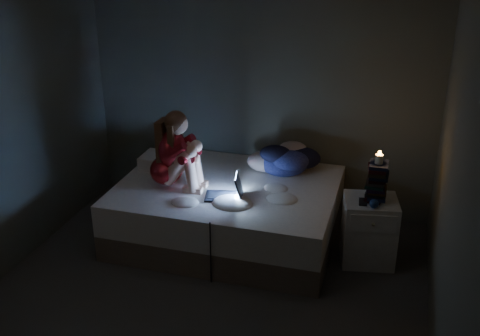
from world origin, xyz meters
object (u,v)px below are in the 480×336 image
at_px(candle, 379,161).
at_px(phone, 362,201).
at_px(bed, 228,211).
at_px(laptop, 223,186).
at_px(nightstand, 369,231).
at_px(woman, 165,148).

distance_m(candle, phone, 0.39).
height_order(bed, laptop, laptop).
relative_size(candle, phone, 0.57).
height_order(nightstand, candle, candle).
bearing_deg(phone, woman, -172.44).
bearing_deg(candle, nightstand, -140.20).
distance_m(bed, nightstand, 1.35).
bearing_deg(nightstand, laptop, 178.72).
relative_size(bed, laptop, 6.12).
xyz_separation_m(laptop, nightstand, (1.31, 0.22, -0.37)).
bearing_deg(bed, phone, -4.98).
xyz_separation_m(woman, nightstand, (1.90, 0.12, -0.63)).
height_order(bed, candle, candle).
bearing_deg(nightstand, woman, 172.93).
bearing_deg(phone, laptop, -166.99).
xyz_separation_m(nightstand, phone, (-0.08, -0.06, 0.32)).
bearing_deg(candle, laptop, -169.91).
bearing_deg(laptop, candle, -2.35).
bearing_deg(laptop, nightstand, -3.06).
bearing_deg(woman, bed, 18.23).
height_order(bed, woman, woman).
relative_size(bed, nightstand, 3.32).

